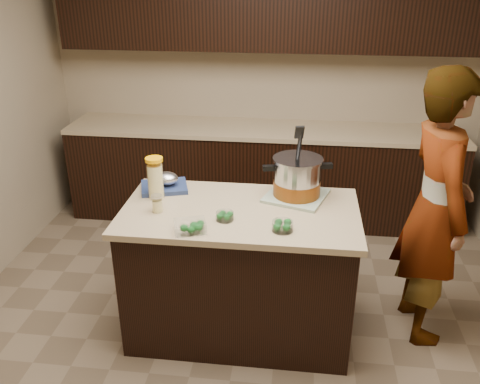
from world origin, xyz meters
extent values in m
plane|color=brown|center=(0.00, 0.00, 0.00)|extent=(4.00, 4.00, 0.00)
cube|color=tan|center=(0.00, 2.00, 1.35)|extent=(4.00, 0.04, 2.70)
cube|color=black|center=(0.00, 1.70, 0.43)|extent=(3.60, 0.60, 0.86)
cube|color=tan|center=(0.00, 1.70, 0.88)|extent=(3.60, 0.63, 0.04)
cube|color=black|center=(0.00, 1.82, 1.95)|extent=(3.60, 0.35, 0.75)
cube|color=black|center=(0.00, 0.00, 0.43)|extent=(1.40, 0.75, 0.86)
cube|color=tan|center=(0.00, 0.00, 0.88)|extent=(1.46, 0.81, 0.04)
cube|color=#577851|center=(0.34, 0.23, 0.91)|extent=(0.45, 0.45, 0.02)
cylinder|color=#B7B7BC|center=(0.34, 0.23, 1.04)|extent=(0.36, 0.36, 0.23)
cylinder|color=brown|center=(0.34, 0.23, 0.97)|extent=(0.36, 0.36, 0.10)
cylinder|color=#B7B7BC|center=(0.34, 0.23, 1.16)|extent=(0.38, 0.38, 0.02)
cube|color=black|center=(0.16, 0.18, 1.11)|extent=(0.08, 0.05, 0.03)
cube|color=black|center=(0.52, 0.27, 1.11)|extent=(0.08, 0.05, 0.03)
cylinder|color=black|center=(0.34, 0.19, 1.23)|extent=(0.05, 0.13, 0.29)
cylinder|color=#EBDC8F|center=(-0.56, 0.11, 1.01)|extent=(0.10, 0.10, 0.22)
cylinder|color=white|center=(-0.56, 0.11, 1.03)|extent=(0.12, 0.12, 0.25)
cylinder|color=#FFA705|center=(-0.56, 0.11, 1.16)|extent=(0.12, 0.12, 0.02)
cylinder|color=#EBDC8F|center=(-0.50, -0.08, 0.94)|extent=(0.07, 0.07, 0.08)
cylinder|color=white|center=(-0.50, -0.08, 0.95)|extent=(0.08, 0.08, 0.10)
cylinder|color=silver|center=(-0.50, -0.08, 1.01)|extent=(0.08, 0.08, 0.02)
cylinder|color=silver|center=(-0.07, -0.14, 0.93)|extent=(0.13, 0.13, 0.05)
cylinder|color=silver|center=(0.27, -0.23, 0.93)|extent=(0.16, 0.16, 0.06)
cube|color=silver|center=(-0.25, -0.31, 0.93)|extent=(0.21, 0.18, 0.06)
cube|color=navy|center=(-0.54, 0.25, 0.91)|extent=(0.36, 0.32, 0.03)
ellipsoid|color=silver|center=(-0.52, 0.25, 0.97)|extent=(0.15, 0.13, 0.08)
imported|color=gray|center=(1.20, 0.17, 0.89)|extent=(0.51, 0.70, 1.78)
camera|label=1|loc=(0.34, -2.77, 2.30)|focal=38.00mm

